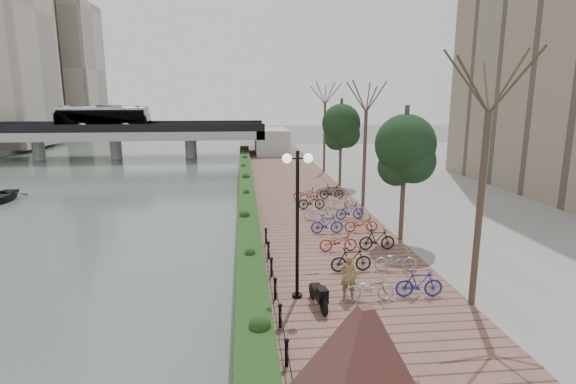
{
  "coord_description": "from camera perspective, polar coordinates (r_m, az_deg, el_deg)",
  "views": [
    {
      "loc": [
        0.38,
        -11.42,
        7.33
      ],
      "look_at": [
        2.93,
        13.78,
        2.0
      ],
      "focal_mm": 28.0,
      "sensor_mm": 36.0,
      "label": 1
    }
  ],
  "objects": [
    {
      "name": "bridge",
      "position": [
        58.68,
        -21.39,
        7.2
      ],
      "size": [
        36.0,
        10.77,
        6.5
      ],
      "color": "#989994",
      "rests_on": "ground"
    },
    {
      "name": "lamppost",
      "position": [
        14.96,
        1.21,
        -0.28
      ],
      "size": [
        1.02,
        0.32,
        5.13
      ],
      "color": "black",
      "rests_on": "promenade"
    },
    {
      "name": "pedestrian",
      "position": [
        15.86,
        7.69,
        -10.6
      ],
      "size": [
        0.67,
        0.56,
        1.58
      ],
      "primitive_type": "imported",
      "rotation": [
        0.0,
        0.0,
        2.78
      ],
      "color": "olive",
      "rests_on": "promenade"
    },
    {
      "name": "chain_fence",
      "position": [
        14.94,
        -1.34,
        -13.82
      ],
      "size": [
        0.1,
        14.1,
        0.7
      ],
      "color": "black",
      "rests_on": "promenade"
    },
    {
      "name": "street_trees",
      "position": [
        25.54,
        11.65,
        3.44
      ],
      "size": [
        3.2,
        37.12,
        6.8
      ],
      "color": "#392821",
      "rests_on": "promenade"
    },
    {
      "name": "inland_pavement",
      "position": [
        35.66,
        27.76,
        -0.96
      ],
      "size": [
        24.0,
        75.0,
        0.5
      ],
      "primitive_type": "cube",
      "color": "gray",
      "rests_on": "ground"
    },
    {
      "name": "bicycle_parking",
      "position": [
        23.22,
        7.17,
        -4.1
      ],
      "size": [
        2.4,
        17.32,
        1.0
      ],
      "color": "#9B9CA0",
      "rests_on": "promenade"
    },
    {
      "name": "ground",
      "position": [
        13.58,
        -6.93,
        -20.88
      ],
      "size": [
        220.0,
        220.0,
        0.0
      ],
      "primitive_type": "plane",
      "color": "#59595B",
      "rests_on": "ground"
    },
    {
      "name": "promenade",
      "position": [
        29.99,
        1.31,
        -1.77
      ],
      "size": [
        8.0,
        75.0,
        0.5
      ],
      "primitive_type": "cube",
      "color": "brown",
      "rests_on": "ground"
    },
    {
      "name": "boat",
      "position": [
        38.32,
        -32.76,
        -0.41
      ],
      "size": [
        3.0,
        4.06,
        0.81
      ],
      "primitive_type": "imported",
      "rotation": [
        0.0,
        0.0,
        0.05
      ],
      "color": "black",
      "rests_on": "river_water"
    },
    {
      "name": "hedge",
      "position": [
        32.09,
        -5.27,
        0.09
      ],
      "size": [
        1.1,
        56.0,
        0.6
      ],
      "primitive_type": "cube",
      "color": "#163814",
      "rests_on": "promenade"
    },
    {
      "name": "river_water",
      "position": [
        40.21,
        -28.16,
        -0.03
      ],
      "size": [
        30.0,
        130.0,
        0.02
      ],
      "primitive_type": "cube",
      "color": "#46584E",
      "rests_on": "ground"
    },
    {
      "name": "motorcycle",
      "position": [
        15.27,
        3.85,
        -12.72
      ],
      "size": [
        0.69,
        1.58,
        0.95
      ],
      "primitive_type": null,
      "rotation": [
        0.0,
        0.0,
        0.15
      ],
      "color": "black",
      "rests_on": "promenade"
    }
  ]
}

